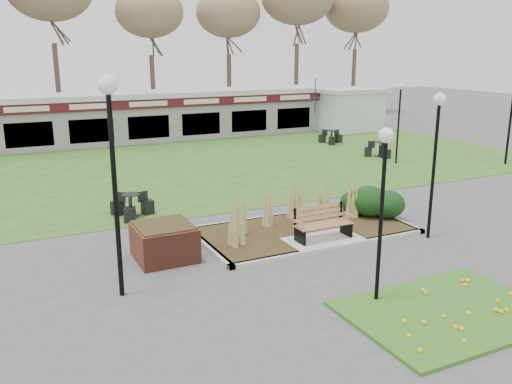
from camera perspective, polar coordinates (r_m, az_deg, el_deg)
name	(u,v)px	position (r m, az deg, el deg)	size (l,w,h in m)	color
ground	(326,245)	(15.52, 7.39, -5.52)	(100.00, 100.00, 0.00)	#515154
lawn	(187,165)	(25.97, -7.31, 2.82)	(34.00, 16.00, 0.02)	#2D5D1D
flower_bed	(448,311)	(12.25, 19.53, -11.70)	(4.20, 3.00, 0.16)	#30671D
planting_bed	(337,214)	(17.14, 8.51, -2.29)	(6.75, 3.40, 1.27)	#382D16
park_bench	(322,222)	(15.52, 6.95, -3.20)	(1.70, 0.66, 0.93)	#A4724A
brick_planter	(164,242)	(14.45, -9.62, -5.16)	(1.50, 1.50, 0.95)	brown
food_pavilion	(142,116)	(33.28, -11.91, 7.82)	(24.60, 3.40, 2.90)	gray
service_hut	(348,109)	(37.25, 9.66, 8.61)	(4.40, 3.40, 2.83)	silver
tree_backdrop	(107,4)	(41.00, -15.44, 18.53)	(47.24, 5.24, 10.36)	#47382B
lamp_post_near_left	(384,178)	(11.45, 13.28, 1.46)	(0.32, 0.32, 3.84)	black
lamp_post_near_right	(437,134)	(16.03, 18.49, 5.82)	(0.35, 0.35, 4.20)	black
lamp_post_mid_left	(111,139)	(11.73, -14.97, 5.39)	(0.40, 0.40, 4.86)	black
lamp_post_mid_right	(400,105)	(26.61, 14.89, 8.83)	(0.32, 0.32, 3.85)	black
bistro_set_b	(132,209)	(18.22, -12.95, -1.76)	(1.37, 1.43, 0.77)	black
bistro_set_c	(379,152)	(28.48, 12.83, 4.18)	(1.45, 1.27, 0.77)	black
bistro_set_d	(331,139)	(32.01, 7.88, 5.55)	(1.26, 1.43, 0.76)	black
patio_umbrella	(315,110)	(35.79, 6.21, 8.62)	(2.18, 2.21, 2.43)	black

